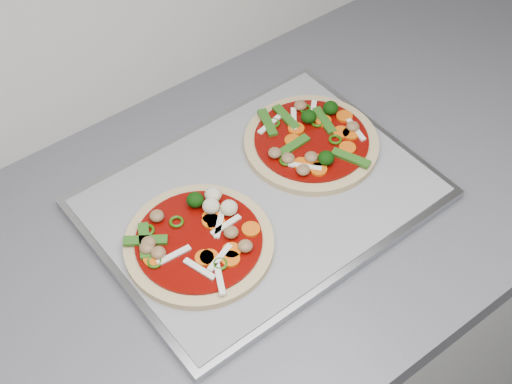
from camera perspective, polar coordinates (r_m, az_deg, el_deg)
base_cabinet at (r=1.47m, az=6.39°, el=-9.48°), size 3.60×0.60×0.86m
countertop at (r=1.12m, az=8.34°, el=2.54°), size 3.60×0.60×0.04m
baking_tray at (r=1.02m, az=0.40°, el=-0.57°), size 0.47×0.35×0.02m
parchment at (r=1.01m, az=0.40°, el=-0.26°), size 0.45×0.33×0.00m
pizza_left at (r=0.95m, az=-4.60°, el=-3.84°), size 0.22×0.22×0.03m
pizza_right at (r=1.07m, az=4.47°, el=4.08°), size 0.27×0.27×0.03m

